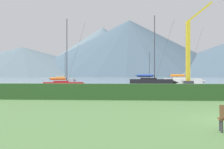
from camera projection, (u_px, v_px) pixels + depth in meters
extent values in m
cube|color=#8499A8|center=(146.00, 79.00, 149.97)|extent=(320.00, 246.00, 0.00)
cube|color=#284C23|center=(200.00, 92.00, 24.34)|extent=(80.00, 1.20, 1.28)
cube|color=#9E9EA3|center=(63.00, 80.00, 91.15)|extent=(6.34, 2.49, 0.98)
cone|color=#9E9EA3|center=(75.00, 80.00, 91.08)|extent=(1.11, 0.89, 0.83)
cube|color=gray|center=(62.00, 79.00, 91.15)|extent=(2.39, 1.63, 0.62)
cylinder|color=#333338|center=(65.00, 66.00, 91.15)|extent=(0.12, 0.12, 8.28)
cylinder|color=#333338|center=(60.00, 77.00, 91.17)|extent=(2.80, 0.27, 0.11)
cylinder|color=tan|center=(60.00, 77.00, 91.17)|extent=(2.40, 0.53, 0.39)
cylinder|color=#333338|center=(70.00, 67.00, 91.12)|extent=(2.95, 0.20, 7.88)
cube|color=white|center=(183.00, 81.00, 67.07)|extent=(7.83, 2.74, 1.23)
cone|color=white|center=(204.00, 81.00, 66.76)|extent=(1.35, 1.05, 1.04)
cube|color=silver|center=(181.00, 79.00, 67.10)|extent=(2.91, 1.90, 0.78)
cylinder|color=#333338|center=(186.00, 53.00, 67.03)|extent=(0.16, 0.16, 12.35)
cylinder|color=#333338|center=(178.00, 75.00, 67.14)|extent=(3.51, 0.16, 0.13)
cylinder|color=orange|center=(178.00, 75.00, 67.14)|extent=(2.99, 0.52, 0.49)
cylinder|color=#333338|center=(194.00, 54.00, 66.91)|extent=(3.71, 0.06, 11.74)
cube|color=black|center=(151.00, 82.00, 57.35)|extent=(7.84, 2.82, 1.22)
cone|color=black|center=(175.00, 82.00, 57.10)|extent=(1.36, 1.07, 1.04)
cube|color=black|center=(148.00, 80.00, 57.38)|extent=(2.93, 1.93, 0.78)
cylinder|color=#333338|center=(154.00, 49.00, 57.33)|extent=(0.16, 0.16, 12.30)
cylinder|color=#333338|center=(145.00, 76.00, 57.42)|extent=(3.51, 0.20, 0.13)
cylinder|color=#2847A3|center=(145.00, 76.00, 57.42)|extent=(2.99, 0.55, 0.49)
cylinder|color=#333338|center=(165.00, 50.00, 57.22)|extent=(3.71, 0.11, 11.70)
cube|color=#9E9EA3|center=(147.00, 81.00, 83.21)|extent=(6.50, 3.02, 0.98)
cone|color=#9E9EA3|center=(161.00, 81.00, 83.46)|extent=(1.18, 0.98, 0.84)
cube|color=gray|center=(146.00, 79.00, 83.19)|extent=(2.52, 1.82, 0.63)
cylinder|color=#333338|center=(149.00, 66.00, 83.26)|extent=(0.13, 0.13, 7.64)
cylinder|color=#333338|center=(144.00, 77.00, 83.16)|extent=(2.80, 0.51, 0.11)
cylinder|color=gray|center=(144.00, 77.00, 83.16)|extent=(2.43, 0.73, 0.39)
cylinder|color=#333338|center=(155.00, 67.00, 83.36)|extent=(2.95, 0.45, 7.27)
cube|color=red|center=(63.00, 85.00, 46.73)|extent=(6.17, 3.13, 0.93)
cone|color=red|center=(86.00, 85.00, 47.14)|extent=(1.14, 0.97, 0.79)
cube|color=#A52020|center=(61.00, 83.00, 46.69)|extent=(2.42, 1.81, 0.59)
cylinder|color=#333338|center=(67.00, 52.00, 46.80)|extent=(0.12, 0.12, 9.96)
cylinder|color=#333338|center=(58.00, 79.00, 46.64)|extent=(2.62, 0.62, 0.10)
cylinder|color=orange|center=(58.00, 79.00, 46.64)|extent=(2.28, 0.80, 0.37)
cylinder|color=#333338|center=(76.00, 53.00, 46.97)|extent=(2.75, 0.57, 9.47)
cylinder|color=#333338|center=(220.00, 125.00, 10.89)|extent=(0.08, 0.08, 0.45)
cylinder|color=#333338|center=(222.00, 126.00, 10.57)|extent=(0.08, 0.08, 0.45)
cube|color=#333338|center=(188.00, 83.00, 62.89)|extent=(2.00, 2.00, 0.80)
cube|color=gold|center=(188.00, 51.00, 62.91)|extent=(0.80, 0.80, 12.07)
cube|color=gold|center=(200.00, 12.00, 62.74)|extent=(4.98, 0.36, 4.09)
cone|color=#425666|center=(129.00, 48.00, 414.98)|extent=(285.21, 285.21, 75.52)
cone|color=slate|center=(23.00, 62.00, 407.91)|extent=(289.80, 289.80, 38.76)
cone|color=slate|center=(103.00, 52.00, 430.64)|extent=(207.10, 207.10, 68.24)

